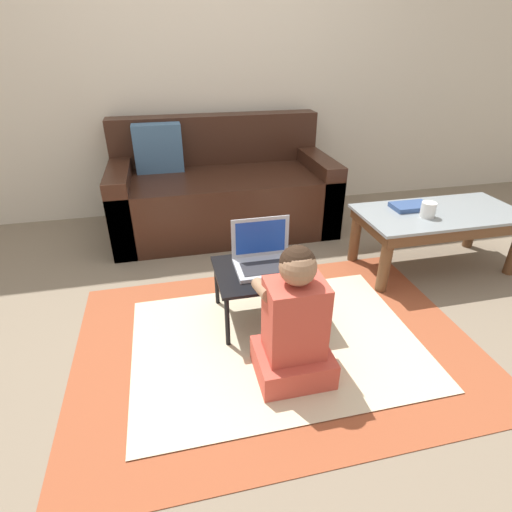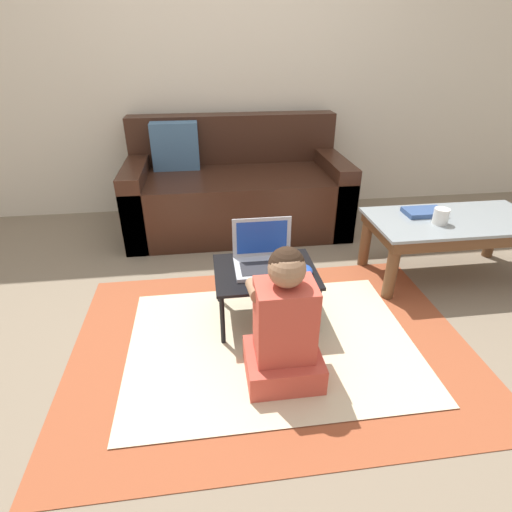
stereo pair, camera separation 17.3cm
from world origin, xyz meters
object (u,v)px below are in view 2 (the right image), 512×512
(laptop_desk, at_px, (265,275))
(book_on_table, at_px, (424,212))
(cup_on_table, at_px, (441,216))
(couch, at_px, (236,190))
(coffee_table, at_px, (453,229))
(person_seated, at_px, (284,327))
(computer_mouse, at_px, (306,270))
(laptop, at_px, (264,260))

(laptop_desk, relative_size, book_on_table, 2.17)
(cup_on_table, xyz_separation_m, book_on_table, (-0.02, 0.15, -0.03))
(couch, height_order, cup_on_table, couch)
(laptop_desk, bearing_deg, cup_on_table, 12.78)
(coffee_table, relative_size, person_seated, 1.57)
(couch, bearing_deg, laptop_desk, -88.19)
(cup_on_table, height_order, book_on_table, cup_on_table)
(couch, relative_size, book_on_table, 6.86)
(couch, distance_m, laptop_desk, 1.30)
(computer_mouse, xyz_separation_m, cup_on_table, (0.89, 0.31, 0.12))
(computer_mouse, xyz_separation_m, person_seated, (-0.19, -0.38, -0.05))
(couch, bearing_deg, coffee_table, -37.97)
(computer_mouse, distance_m, book_on_table, 0.98)
(coffee_table, xyz_separation_m, person_seated, (-1.22, -0.75, -0.05))
(coffee_table, height_order, laptop_desk, coffee_table)
(couch, relative_size, person_seated, 2.53)
(laptop_desk, height_order, book_on_table, book_on_table)
(cup_on_table, bearing_deg, laptop, -169.06)
(laptop_desk, height_order, computer_mouse, computer_mouse)
(person_seated, bearing_deg, coffee_table, 31.53)
(person_seated, height_order, cup_on_table, person_seated)
(computer_mouse, height_order, book_on_table, book_on_table)
(laptop_desk, xyz_separation_m, book_on_table, (1.07, 0.39, 0.14))
(cup_on_table, distance_m, book_on_table, 0.15)
(couch, xyz_separation_m, coffee_table, (1.27, -0.99, 0.04))
(laptop, distance_m, computer_mouse, 0.23)
(laptop_desk, bearing_deg, person_seated, -88.25)
(laptop, bearing_deg, coffee_table, 12.25)
(book_on_table, bearing_deg, couch, 140.94)
(person_seated, distance_m, book_on_table, 1.36)
(coffee_table, distance_m, cup_on_table, 0.19)
(couch, xyz_separation_m, laptop, (0.04, -1.26, 0.05))
(person_seated, distance_m, cup_on_table, 1.29)
(computer_mouse, bearing_deg, laptop, 155.03)
(person_seated, relative_size, cup_on_table, 7.09)
(computer_mouse, bearing_deg, book_on_table, 27.59)
(coffee_table, distance_m, laptop_desk, 1.27)
(coffee_table, relative_size, laptop, 3.31)
(computer_mouse, height_order, cup_on_table, cup_on_table)
(coffee_table, bearing_deg, person_seated, -148.47)
(couch, xyz_separation_m, computer_mouse, (0.24, -1.36, 0.03))
(computer_mouse, height_order, person_seated, person_seated)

